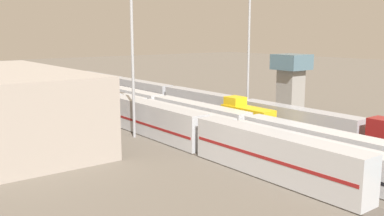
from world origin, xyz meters
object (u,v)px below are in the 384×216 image
at_px(train_on_track_2, 156,104).
at_px(light_mast_0, 249,24).
at_px(train_on_track_4, 117,109).
at_px(train_on_track_1, 246,116).
at_px(train_on_track_0, 196,99).
at_px(control_tower, 291,79).
at_px(train_on_track_3, 142,109).
at_px(maintenance_shed, 1,105).
at_px(light_mast_1, 132,17).

distance_m(train_on_track_2, light_mast_0, 23.58).
relative_size(train_on_track_4, train_on_track_1, 9.56).
distance_m(train_on_track_0, control_tower, 19.77).
relative_size(train_on_track_2, train_on_track_3, 1.45).
relative_size(train_on_track_0, maintenance_shed, 2.89).
xyz_separation_m(train_on_track_0, light_mast_1, (-13.39, 22.68, 16.06)).
bearing_deg(train_on_track_0, train_on_track_1, 165.82).
distance_m(train_on_track_2, control_tower, 27.19).
bearing_deg(train_on_track_3, train_on_track_0, -79.07).
xyz_separation_m(train_on_track_3, control_tower, (-11.96, -27.12, 4.91)).
relative_size(train_on_track_2, maintenance_shed, 3.50).
bearing_deg(maintenance_shed, light_mast_0, -101.22).
bearing_deg(train_on_track_4, maintenance_shed, 90.87).
xyz_separation_m(train_on_track_2, light_mast_1, (-13.60, 12.68, 16.04)).
distance_m(light_mast_1, maintenance_shed, 23.29).
relative_size(train_on_track_2, train_on_track_0, 1.21).
height_order(train_on_track_3, control_tower, control_tower).
relative_size(train_on_track_1, light_mast_0, 0.37).
xyz_separation_m(train_on_track_4, control_tower, (-12.02, -32.12, 4.30)).
xyz_separation_m(train_on_track_3, maintenance_shed, (-0.23, 24.19, 3.29)).
bearing_deg(maintenance_shed, light_mast_1, -121.86).
xyz_separation_m(train_on_track_3, train_on_track_1, (-16.90, -10.00, 0.16)).
bearing_deg(train_on_track_1, light_mast_0, -45.85).
height_order(train_on_track_2, train_on_track_1, train_on_track_1).
bearing_deg(train_on_track_2, light_mast_1, 137.00).
bearing_deg(train_on_track_3, train_on_track_1, -149.38).
bearing_deg(train_on_track_4, control_tower, -110.51).
bearing_deg(control_tower, train_on_track_1, 106.10).
height_order(train_on_track_3, train_on_track_4, train_on_track_4).
bearing_deg(maintenance_shed, train_on_track_3, -89.46).
distance_m(train_on_track_2, light_mast_1, 24.55).
xyz_separation_m(train_on_track_4, train_on_track_1, (-16.96, -15.00, -0.45)).
relative_size(train_on_track_4, control_tower, 8.16).
distance_m(light_mast_0, light_mast_1, 26.21).
relative_size(train_on_track_4, light_mast_0, 3.49).
height_order(train_on_track_1, light_mast_0, light_mast_0).
distance_m(train_on_track_1, light_mast_1, 24.65).
height_order(light_mast_0, light_mast_1, light_mast_1).
relative_size(light_mast_1, maintenance_shed, 0.72).
bearing_deg(train_on_track_0, train_on_track_4, 98.07).
height_order(train_on_track_1, control_tower, control_tower).
distance_m(train_on_track_0, light_mast_0, 19.56).
height_order(train_on_track_1, train_on_track_0, train_on_track_1).
distance_m(train_on_track_4, light_mast_1, 18.94).
relative_size(train_on_track_3, maintenance_shed, 2.41).
distance_m(train_on_track_3, light_mast_0, 25.58).
distance_m(light_mast_1, control_tower, 36.58).
xyz_separation_m(train_on_track_4, maintenance_shed, (-0.29, 19.19, 2.68)).
bearing_deg(maintenance_shed, control_tower, -102.87).
relative_size(train_on_track_2, train_on_track_1, 13.90).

